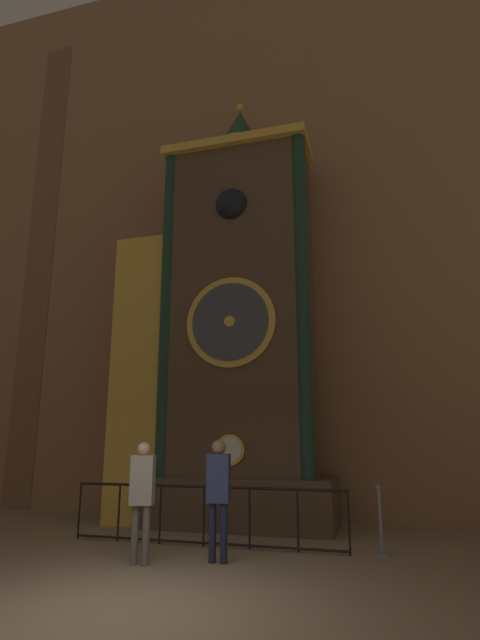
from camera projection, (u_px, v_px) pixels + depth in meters
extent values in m
plane|color=#847056|center=(113.00, 616.00, 5.17)|extent=(28.00, 28.00, 0.00)
cube|color=#936B4C|center=(260.00, 202.00, 13.14)|extent=(24.00, 0.30, 15.69)
cube|color=brown|center=(41.00, 254.00, 14.65)|extent=(0.90, 0.12, 14.12)
cube|color=brown|center=(240.00, 502.00, 10.38)|extent=(3.97, 1.61, 1.02)
cube|color=brown|center=(240.00, 303.00, 11.36)|extent=(3.18, 1.40, 7.56)
cube|color=gold|center=(239.00, 156.00, 12.11)|extent=(3.43, 1.54, 0.20)
cylinder|color=gold|center=(230.00, 450.00, 9.94)|extent=(0.61, 0.05, 0.61)
cylinder|color=silver|center=(229.00, 450.00, 9.91)|extent=(0.50, 0.03, 0.50)
cylinder|color=gold|center=(230.00, 322.00, 10.54)|extent=(1.96, 0.07, 1.96)
cylinder|color=#3D424C|center=(230.00, 321.00, 10.50)|extent=(1.68, 0.04, 1.68)
cylinder|color=gold|center=(229.00, 321.00, 10.48)|extent=(0.23, 0.03, 0.23)
cube|color=#30241B|center=(238.00, 213.00, 11.65)|extent=(0.92, 0.42, 0.92)
sphere|color=black|center=(232.00, 205.00, 11.25)|extent=(0.74, 0.74, 0.74)
cylinder|color=#193828|center=(167.00, 301.00, 11.21)|extent=(0.30, 0.30, 7.56)
cylinder|color=#193828|center=(302.00, 290.00, 10.38)|extent=(0.30, 0.30, 7.56)
cylinder|color=gold|center=(240.00, 149.00, 12.27)|extent=(0.95, 0.95, 0.30)
cone|color=#1C3D2C|center=(240.00, 128.00, 12.40)|extent=(0.91, 0.91, 0.89)
sphere|color=gold|center=(240.00, 108.00, 12.53)|extent=(0.20, 0.20, 0.20)
cube|color=#4C3828|center=(148.00, 376.00, 11.66)|extent=(1.23, 1.19, 6.43)
cube|color=gold|center=(136.00, 373.00, 11.09)|extent=(1.29, 0.06, 6.43)
cylinder|color=black|center=(79.00, 510.00, 9.25)|extent=(0.04, 0.04, 0.99)
cylinder|color=black|center=(119.00, 512.00, 9.02)|extent=(0.04, 0.04, 0.99)
cylinder|color=black|center=(160.00, 514.00, 8.80)|extent=(0.04, 0.04, 0.99)
cylinder|color=black|center=(204.00, 516.00, 8.58)|extent=(0.04, 0.04, 0.99)
cylinder|color=black|center=(250.00, 518.00, 8.36)|extent=(0.04, 0.04, 0.99)
cylinder|color=black|center=(298.00, 520.00, 8.14)|extent=(0.04, 0.04, 0.99)
cylinder|color=black|center=(349.00, 522.00, 7.92)|extent=(0.04, 0.04, 0.99)
cylinder|color=black|center=(204.00, 487.00, 8.69)|extent=(4.91, 0.05, 0.05)
cylinder|color=black|center=(203.00, 543.00, 8.48)|extent=(4.91, 0.04, 0.04)
cylinder|color=#58554F|center=(135.00, 535.00, 7.34)|extent=(0.11, 0.11, 0.83)
cylinder|color=#58554F|center=(146.00, 535.00, 7.29)|extent=(0.11, 0.11, 0.83)
cube|color=gray|center=(143.00, 480.00, 7.49)|extent=(0.38, 0.29, 0.72)
sphere|color=tan|center=(144.00, 449.00, 7.60)|extent=(0.20, 0.20, 0.20)
cylinder|color=#1B213A|center=(212.00, 532.00, 7.47)|extent=(0.11, 0.11, 0.85)
cylinder|color=#1B213A|center=(224.00, 533.00, 7.42)|extent=(0.11, 0.11, 0.85)
cube|color=navy|center=(219.00, 478.00, 7.62)|extent=(0.37, 0.27, 0.72)
sphere|color=#8C664C|center=(219.00, 447.00, 7.73)|extent=(0.22, 0.22, 0.22)
cylinder|color=gray|center=(383.00, 555.00, 7.80)|extent=(0.28, 0.28, 0.04)
cylinder|color=gray|center=(381.00, 522.00, 7.91)|extent=(0.06, 0.06, 0.99)
sphere|color=gray|center=(379.00, 487.00, 8.03)|extent=(0.09, 0.09, 0.09)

